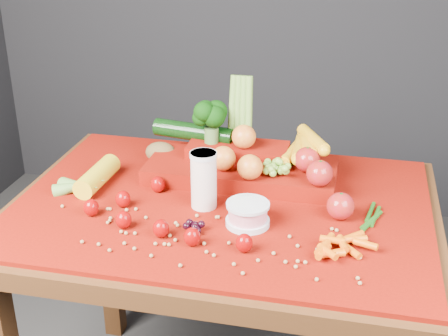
% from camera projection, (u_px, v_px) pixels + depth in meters
% --- Properties ---
extents(table, '(1.10, 0.80, 0.75)m').
position_uv_depth(table, '(222.00, 238.00, 1.65)').
color(table, '#3E220E').
rests_on(table, ground).
extents(red_cloth, '(1.05, 0.75, 0.01)m').
position_uv_depth(red_cloth, '(222.00, 204.00, 1.61)').
color(red_cloth, '#770D03').
rests_on(red_cloth, table).
extents(milk_glass, '(0.07, 0.07, 0.15)m').
position_uv_depth(milk_glass, '(204.00, 178.00, 1.56)').
color(milk_glass, beige).
rests_on(milk_glass, red_cloth).
extents(yogurt_bowl, '(0.11, 0.11, 0.06)m').
position_uv_depth(yogurt_bowl, '(248.00, 213.00, 1.49)').
color(yogurt_bowl, silver).
rests_on(yogurt_bowl, red_cloth).
extents(strawberry_scatter, '(0.44, 0.28, 0.05)m').
position_uv_depth(strawberry_scatter, '(154.00, 215.00, 1.50)').
color(strawberry_scatter, '#9A0809').
rests_on(strawberry_scatter, red_cloth).
extents(dark_grape_cluster, '(0.06, 0.05, 0.03)m').
position_uv_depth(dark_grape_cluster, '(198.00, 226.00, 1.47)').
color(dark_grape_cluster, black).
rests_on(dark_grape_cluster, red_cloth).
extents(soybean_scatter, '(0.84, 0.24, 0.01)m').
position_uv_depth(soybean_scatter, '(203.00, 240.00, 1.43)').
color(soybean_scatter, '#AB8149').
rests_on(soybean_scatter, red_cloth).
extents(corn_ear, '(0.19, 0.23, 0.06)m').
position_uv_depth(corn_ear, '(85.00, 183.00, 1.66)').
color(corn_ear, gold).
rests_on(corn_ear, red_cloth).
extents(potato, '(0.09, 0.07, 0.06)m').
position_uv_depth(potato, '(161.00, 152.00, 1.82)').
color(potato, brown).
rests_on(potato, red_cloth).
extents(baby_carrot_pile, '(0.18, 0.18, 0.03)m').
position_uv_depth(baby_carrot_pile, '(346.00, 245.00, 1.39)').
color(baby_carrot_pile, '#DD5807').
rests_on(baby_carrot_pile, red_cloth).
extents(green_bean_pile, '(0.14, 0.12, 0.01)m').
position_uv_depth(green_bean_pile, '(368.00, 218.00, 1.52)').
color(green_bean_pile, '#194F12').
rests_on(green_bean_pile, red_cloth).
extents(produce_mound, '(0.60, 0.36, 0.27)m').
position_uv_depth(produce_mound, '(248.00, 159.00, 1.72)').
color(produce_mound, '#770D03').
rests_on(produce_mound, red_cloth).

